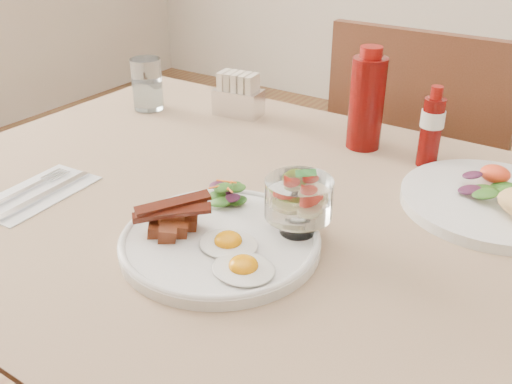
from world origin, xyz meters
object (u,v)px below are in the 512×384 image
object	(u,v)px
table	(288,262)
ketchup_bottle	(367,102)
hot_sauce_bottle	(431,128)
chair_far	(419,182)
second_plate	(505,202)
main_plate	(220,242)
fruit_cup	(299,198)
water_glass	(147,87)
sugar_caddy	(238,97)

from	to	relation	value
table	ketchup_bottle	distance (m)	0.35
ketchup_bottle	hot_sauce_bottle	world-z (taller)	ketchup_bottle
chair_far	second_plate	bearing A→B (deg)	-60.39
main_plate	fruit_cup	bearing A→B (deg)	41.69
main_plate	fruit_cup	xyz separation A→B (m)	(0.08, 0.07, 0.06)
chair_far	main_plate	world-z (taller)	chair_far
chair_far	ketchup_bottle	size ratio (longest dim) A/B	4.80
table	hot_sauce_bottle	bearing A→B (deg)	68.89
table	main_plate	bearing A→B (deg)	-105.54
second_plate	fruit_cup	bearing A→B (deg)	-132.32
ketchup_bottle	water_glass	world-z (taller)	ketchup_bottle
table	hot_sauce_bottle	xyz separation A→B (m)	(0.11, 0.29, 0.16)
second_plate	ketchup_bottle	xyz separation A→B (m)	(-0.29, 0.12, 0.07)
main_plate	sugar_caddy	distance (m)	0.53
second_plate	hot_sauce_bottle	size ratio (longest dim) A/B	1.98
sugar_caddy	chair_far	bearing A→B (deg)	40.17
main_plate	water_glass	world-z (taller)	water_glass
table	sugar_caddy	bearing A→B (deg)	135.47
second_plate	ketchup_bottle	bearing A→B (deg)	158.07
hot_sauce_bottle	water_glass	xyz separation A→B (m)	(-0.62, -0.06, -0.02)
sugar_caddy	second_plate	bearing A→B (deg)	-19.49
ketchup_bottle	second_plate	bearing A→B (deg)	-21.93
fruit_cup	water_glass	size ratio (longest dim) A/B	0.83
ketchup_bottle	hot_sauce_bottle	distance (m)	0.13
second_plate	water_glass	distance (m)	0.78
table	hot_sauce_bottle	size ratio (longest dim) A/B	9.07
fruit_cup	main_plate	bearing A→B (deg)	-138.31
fruit_cup	water_glass	world-z (taller)	water_glass
table	ketchup_bottle	world-z (taller)	ketchup_bottle
chair_far	table	bearing A→B (deg)	-90.00
second_plate	sugar_caddy	xyz separation A→B (m)	(-0.59, 0.12, 0.02)
chair_far	fruit_cup	xyz separation A→B (m)	(0.05, -0.72, 0.30)
main_plate	fruit_cup	distance (m)	0.13
fruit_cup	hot_sauce_bottle	distance (m)	0.36
main_plate	hot_sauce_bottle	bearing A→B (deg)	70.56
chair_far	hot_sauce_bottle	bearing A→B (deg)	-73.14
ketchup_bottle	sugar_caddy	size ratio (longest dim) A/B	1.77
sugar_caddy	water_glass	bearing A→B (deg)	-164.38
hot_sauce_bottle	main_plate	bearing A→B (deg)	-109.44
table	main_plate	distance (m)	0.17
chair_far	sugar_caddy	xyz separation A→B (m)	(-0.32, -0.35, 0.27)
hot_sauce_bottle	fruit_cup	bearing A→B (deg)	-100.89
table	fruit_cup	world-z (taller)	fruit_cup
table	sugar_caddy	xyz separation A→B (m)	(-0.32, 0.31, 0.13)
main_plate	ketchup_bottle	xyz separation A→B (m)	(0.02, 0.43, 0.08)
chair_far	second_plate	size ratio (longest dim) A/B	3.21
chair_far	hot_sauce_bottle	distance (m)	0.49
second_plate	sugar_caddy	world-z (taller)	sugar_caddy
fruit_cup	water_glass	distance (m)	0.63
ketchup_bottle	table	bearing A→B (deg)	-86.68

